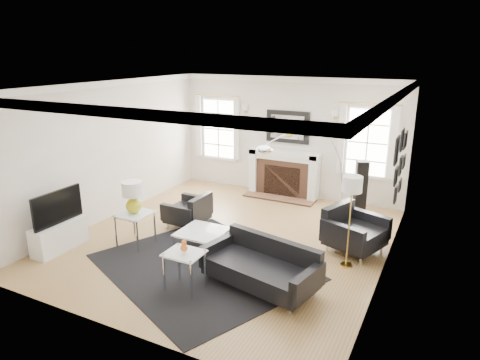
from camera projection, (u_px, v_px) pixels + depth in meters
The scene contains 25 objects.
floor at pixel (228, 239), 7.95m from camera, with size 6.00×6.00×0.00m, color olive.
back_wall at pixel (288, 137), 10.11m from camera, with size 5.50×0.04×2.80m, color silver.
front_wall at pixel (106, 226), 4.98m from camera, with size 5.50×0.04×2.80m, color silver.
left_wall at pixel (110, 151), 8.73m from camera, with size 0.04×6.00×2.80m, color silver.
right_wall at pixel (390, 188), 6.36m from camera, with size 0.04×6.00×2.80m, color silver.
ceiling at pixel (227, 86), 7.14m from camera, with size 5.50×6.00×0.02m, color white.
crown_molding at pixel (227, 89), 7.16m from camera, with size 5.50×6.00×0.12m, color white.
fireplace at pixel (284, 174), 10.18m from camera, with size 1.70×0.69×1.11m.
mantel_mirror at pixel (288, 127), 10.00m from camera, with size 1.05×0.07×0.75m.
window_left at pixel (219, 129), 10.84m from camera, with size 1.24×0.15×1.62m.
window_right at pixel (367, 142), 9.25m from camera, with size 1.24×0.15×1.62m.
gallery_wall at pixel (400, 160), 7.44m from camera, with size 0.04×1.73×1.29m.
tv_unit at pixel (59, 232), 7.46m from camera, with size 0.35×1.00×1.09m.
area_rug at pixel (202, 267), 6.93m from camera, with size 3.17×2.64×0.01m, color black.
sofa at pixel (262, 267), 6.30m from camera, with size 1.86×1.14×0.57m.
armchair_left at pixel (190, 212), 8.46m from camera, with size 0.75×0.83×0.55m.
armchair_right at pixel (352, 231), 7.41m from camera, with size 1.12×1.19×0.65m.
coffee_table at pixel (202, 233), 7.46m from camera, with size 0.78×0.78×0.35m.
side_table_left at pixel (135, 219), 7.57m from camera, with size 0.56×0.56×0.62m.
nesting_table at pixel (184, 260), 6.14m from camera, with size 0.54×0.46×0.60m.
gourd_lamp at pixel (133, 195), 7.44m from camera, with size 0.36×0.36×0.58m.
orange_vase at pixel (184, 246), 6.08m from camera, with size 0.11×0.11×0.17m.
arc_floor_lamp at pixel (305, 174), 8.07m from camera, with size 1.48×1.37×2.09m.
stick_floor_lamp at pixel (352, 189), 6.59m from camera, with size 0.31×0.31×1.52m.
speaker_tower at pixel (361, 188), 8.95m from camera, with size 0.24×0.24×1.19m, color black.
Camera 1 is at (3.48, -6.41, 3.37)m, focal length 32.00 mm.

